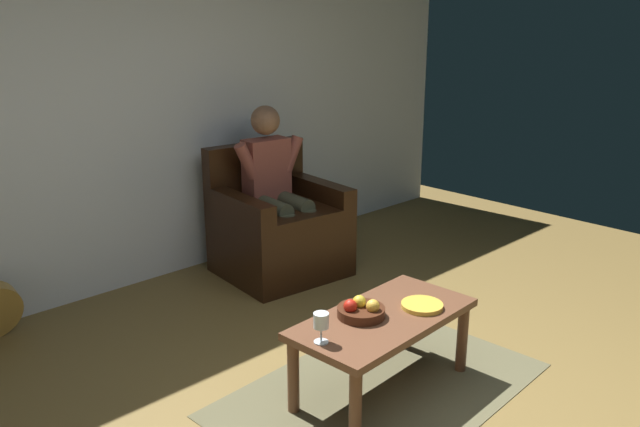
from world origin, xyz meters
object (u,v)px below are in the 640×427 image
person_seated (276,184)px  coffee_table (383,327)px  wine_glass_near (321,323)px  fruit_bowl (361,310)px  armchair (277,229)px  decorative_dish (422,305)px

person_seated → coffee_table: (0.69, 1.66, -0.33)m
person_seated → wine_glass_near: size_ratio=8.44×
fruit_bowl → armchair: bearing=-116.5°
fruit_bowl → decorative_dish: bearing=154.2°
wine_glass_near → fruit_bowl: bearing=-170.8°
person_seated → decorative_dish: person_seated is taller
person_seated → coffee_table: 1.83m
wine_glass_near → decorative_dish: wine_glass_near is taller
armchair → person_seated: (-0.00, -0.01, 0.35)m
wine_glass_near → decorative_dish: size_ratio=0.68×
person_seated → wine_glass_near: 2.00m
armchair → wine_glass_near: 2.00m
coffee_table → decorative_dish: bearing=158.9°
coffee_table → wine_glass_near: 0.47m
armchair → coffee_table: armchair is taller
armchair → fruit_bowl: bearing=69.6°
armchair → decorative_dish: size_ratio=4.39×
coffee_table → fruit_bowl: fruit_bowl is taller
coffee_table → decorative_dish: size_ratio=4.72×
wine_glass_near → fruit_bowl: wine_glass_near is taller
person_seated → decorative_dish: 1.83m
coffee_table → person_seated: bearing=-112.6°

